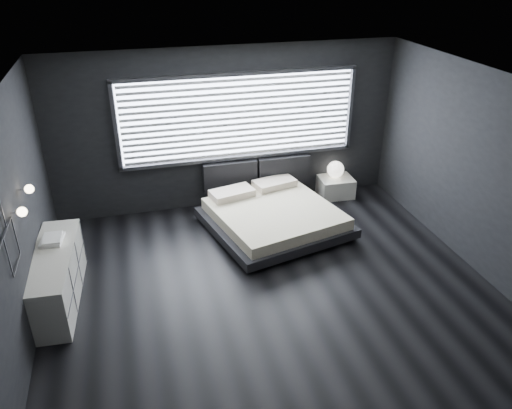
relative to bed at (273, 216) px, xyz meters
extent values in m
plane|color=black|center=(-0.49, -1.59, -0.25)|extent=(6.00, 6.00, 0.00)
plane|color=silver|center=(-0.49, -1.59, 2.55)|extent=(6.00, 6.00, 0.00)
cube|color=black|center=(-0.49, 1.16, 1.15)|extent=(6.00, 0.04, 2.80)
cube|color=black|center=(-0.49, -4.34, 1.15)|extent=(6.00, 0.04, 2.80)
cube|color=black|center=(-3.49, -1.59, 1.15)|extent=(0.04, 5.50, 2.80)
cube|color=black|center=(2.51, -1.59, 1.15)|extent=(0.04, 5.50, 2.80)
cube|color=white|center=(-0.29, 1.14, 1.36)|extent=(4.00, 0.02, 1.38)
cube|color=#47474C|center=(-2.33, 1.11, 1.36)|extent=(0.06, 0.08, 1.48)
cube|color=#47474C|center=(1.75, 1.11, 1.36)|extent=(0.06, 0.08, 1.48)
cube|color=#47474C|center=(-0.29, 1.11, 2.09)|extent=(4.14, 0.08, 0.06)
cube|color=#47474C|center=(-0.29, 1.11, 0.63)|extent=(4.14, 0.08, 0.06)
cube|color=silver|center=(-0.29, 1.08, 1.36)|extent=(3.94, 0.03, 1.32)
cube|color=black|center=(-0.49, 1.05, 0.32)|extent=(0.96, 0.16, 0.52)
cube|color=black|center=(0.51, 1.05, 0.32)|extent=(0.96, 0.16, 0.52)
cylinder|color=silver|center=(-3.44, -1.54, 1.35)|extent=(0.10, 0.02, 0.02)
sphere|color=#FFE5B7|center=(-3.37, -1.54, 1.35)|extent=(0.11, 0.11, 0.11)
cylinder|color=silver|center=(-3.44, -0.94, 1.35)|extent=(0.10, 0.02, 0.02)
sphere|color=#FFE5B7|center=(-3.37, -0.94, 1.35)|extent=(0.11, 0.11, 0.11)
cube|color=#47474C|center=(-3.47, -2.14, 1.37)|extent=(0.01, 0.46, 0.02)
cube|color=#47474C|center=(-3.47, -1.91, 1.60)|extent=(0.01, 0.02, 0.46)
cube|color=#47474C|center=(-3.47, -1.89, 1.36)|extent=(0.01, 0.46, 0.02)
cube|color=#47474C|center=(-3.47, -1.89, 0.90)|extent=(0.01, 0.46, 0.02)
cube|color=#47474C|center=(-3.47, -1.66, 1.13)|extent=(0.01, 0.02, 0.46)
cube|color=#47474C|center=(-3.47, -2.12, 1.13)|extent=(0.01, 0.02, 0.46)
cube|color=black|center=(-0.66, -1.01, -0.21)|extent=(0.13, 0.13, 0.07)
cube|color=black|center=(1.05, -0.60, -0.21)|extent=(0.13, 0.13, 0.07)
cube|color=black|center=(-1.03, 0.52, -0.21)|extent=(0.13, 0.13, 0.07)
cube|color=black|center=(0.68, 0.94, -0.21)|extent=(0.13, 0.13, 0.07)
cube|color=black|center=(0.01, -0.04, -0.10)|extent=(2.44, 2.37, 0.15)
cube|color=beige|center=(0.01, -0.04, 0.07)|extent=(2.19, 2.19, 0.19)
cube|color=beige|center=(-0.57, 0.57, 0.22)|extent=(0.79, 0.55, 0.12)
cube|color=beige|center=(0.24, 0.76, 0.22)|extent=(0.79, 0.55, 0.12)
cube|color=silver|center=(1.49, 0.91, -0.06)|extent=(0.64, 0.54, 0.36)
sphere|color=white|center=(1.48, 0.95, 0.27)|extent=(0.31, 0.31, 0.31)
cube|color=silver|center=(-3.27, -1.04, 0.11)|extent=(0.61, 1.81, 0.71)
cube|color=#47474C|center=(-3.02, -1.05, 0.11)|extent=(0.12, 1.76, 0.69)
cube|color=white|center=(-3.29, -0.71, 0.49)|extent=(0.32, 0.39, 0.04)
cube|color=white|center=(-3.28, -0.73, 0.53)|extent=(0.24, 0.32, 0.03)
camera|label=1|loc=(-2.13, -6.86, 3.96)|focal=35.00mm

